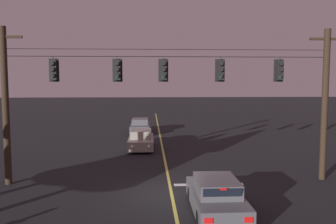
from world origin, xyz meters
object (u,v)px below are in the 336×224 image
(traffic_light_rightmost, at_px, (280,70))
(car_oncoming_trailing, at_px, (140,126))
(traffic_light_left_inner, at_px, (117,70))
(traffic_light_leftmost, at_px, (53,70))
(car_waiting_near_lane, at_px, (216,197))
(traffic_light_centre, at_px, (163,70))
(traffic_light_right_inner, at_px, (221,70))
(car_oncoming_lead, at_px, (141,140))

(traffic_light_rightmost, distance_m, car_oncoming_trailing, 18.65)
(traffic_light_left_inner, bearing_deg, traffic_light_rightmost, 0.00)
(traffic_light_leftmost, distance_m, car_oncoming_trailing, 17.53)
(traffic_light_leftmost, bearing_deg, car_waiting_near_lane, -31.26)
(traffic_light_centre, height_order, car_waiting_near_lane, traffic_light_centre)
(traffic_light_leftmost, bearing_deg, traffic_light_right_inner, 0.00)
(traffic_light_centre, height_order, car_oncoming_trailing, traffic_light_centre)
(traffic_light_leftmost, distance_m, traffic_light_centre, 5.28)
(traffic_light_rightmost, bearing_deg, traffic_light_centre, 180.00)
(traffic_light_rightmost, bearing_deg, traffic_light_leftmost, 180.00)
(traffic_light_centre, height_order, traffic_light_rightmost, same)
(traffic_light_leftmost, distance_m, car_waiting_near_lane, 9.64)
(car_waiting_near_lane, bearing_deg, traffic_light_centre, 112.81)
(traffic_light_leftmost, xyz_separation_m, car_oncoming_lead, (3.97, 8.60, -4.90))
(traffic_light_centre, height_order, car_oncoming_lead, traffic_light_centre)
(traffic_light_leftmost, height_order, car_oncoming_lead, traffic_light_leftmost)
(traffic_light_leftmost, xyz_separation_m, car_waiting_near_lane, (7.10, -4.31, -4.90))
(traffic_light_rightmost, bearing_deg, car_oncoming_trailing, 114.13)
(traffic_light_right_inner, distance_m, car_oncoming_trailing, 17.69)
(traffic_light_right_inner, bearing_deg, traffic_light_centre, 180.00)
(traffic_light_centre, relative_size, car_oncoming_trailing, 0.28)
(traffic_light_leftmost, distance_m, traffic_light_rightmost, 11.05)
(car_oncoming_lead, bearing_deg, traffic_light_rightmost, -50.51)
(traffic_light_left_inner, relative_size, traffic_light_centre, 1.00)
(traffic_light_rightmost, xyz_separation_m, car_oncoming_trailing, (-7.35, 16.42, -4.90))
(traffic_light_right_inner, distance_m, car_waiting_near_lane, 6.60)
(car_waiting_near_lane, distance_m, car_oncoming_trailing, 21.01)
(traffic_light_centre, bearing_deg, traffic_light_rightmost, 0.00)
(traffic_light_rightmost, height_order, car_waiting_near_lane, traffic_light_rightmost)
(traffic_light_left_inner, bearing_deg, car_waiting_near_lane, -46.76)
(car_oncoming_trailing, bearing_deg, traffic_light_centre, -84.48)
(car_waiting_near_lane, height_order, car_oncoming_lead, same)
(traffic_light_left_inner, relative_size, traffic_light_rightmost, 1.00)
(traffic_light_left_inner, height_order, traffic_light_centre, same)
(traffic_light_centre, distance_m, traffic_light_right_inner, 2.80)
(traffic_light_rightmost, xyz_separation_m, car_oncoming_lead, (-7.08, 8.60, -4.90))
(traffic_light_centre, relative_size, car_oncoming_lead, 0.28)
(traffic_light_rightmost, bearing_deg, traffic_light_left_inner, 180.00)
(traffic_light_leftmost, height_order, car_waiting_near_lane, traffic_light_leftmost)
(traffic_light_right_inner, bearing_deg, car_oncoming_lead, 115.61)
(traffic_light_leftmost, xyz_separation_m, traffic_light_centre, (5.28, 0.00, 0.00))
(car_oncoming_trailing, bearing_deg, traffic_light_rightmost, -65.87)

